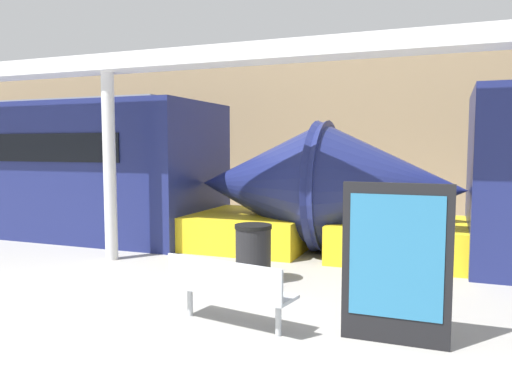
{
  "coord_description": "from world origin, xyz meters",
  "views": [
    {
      "loc": [
        3.16,
        -4.29,
        2.11
      ],
      "look_at": [
        0.32,
        3.02,
        1.4
      ],
      "focal_mm": 35.0,
      "sensor_mm": 36.0,
      "label": 1
    }
  ],
  "objects_px": {
    "poster_board": "(396,264)",
    "support_column_near": "(110,167)",
    "trash_bin": "(253,254)",
    "bench_near": "(228,287)"
  },
  "relations": [
    {
      "from": "trash_bin",
      "to": "support_column_near",
      "type": "bearing_deg",
      "value": 169.95
    },
    {
      "from": "trash_bin",
      "to": "support_column_near",
      "type": "height_order",
      "value": "support_column_near"
    },
    {
      "from": "poster_board",
      "to": "trash_bin",
      "type": "bearing_deg",
      "value": 143.49
    },
    {
      "from": "bench_near",
      "to": "support_column_near",
      "type": "xyz_separation_m",
      "value": [
        -3.51,
        2.45,
        1.24
      ]
    },
    {
      "from": "trash_bin",
      "to": "support_column_near",
      "type": "xyz_separation_m",
      "value": [
        -3.08,
        0.55,
        1.27
      ]
    },
    {
      "from": "bench_near",
      "to": "trash_bin",
      "type": "bearing_deg",
      "value": 112.97
    },
    {
      "from": "poster_board",
      "to": "support_column_near",
      "type": "relative_size",
      "value": 0.5
    },
    {
      "from": "bench_near",
      "to": "trash_bin",
      "type": "distance_m",
      "value": 1.95
    },
    {
      "from": "bench_near",
      "to": "trash_bin",
      "type": "relative_size",
      "value": 1.78
    },
    {
      "from": "trash_bin",
      "to": "poster_board",
      "type": "height_order",
      "value": "poster_board"
    }
  ]
}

